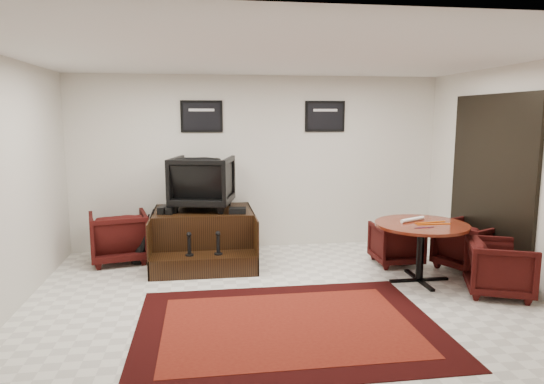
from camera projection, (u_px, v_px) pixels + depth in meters
The scene contains 16 objects.
ground at pixel (283, 302), 5.68m from camera, with size 6.00×6.00×0.00m, color white.
room_shell at pixel (317, 149), 5.58m from camera, with size 6.02×5.02×2.81m.
area_rug at pixel (288, 326), 5.02m from camera, with size 3.11×2.33×0.01m.
shine_podium at pixel (204, 238), 7.27m from camera, with size 1.48×1.52×0.76m.
shine_chair at pixel (202, 180), 7.28m from camera, with size 0.87×0.81×0.90m, color black.
shoes_pair at pixel (168, 210), 7.03m from camera, with size 0.29×0.33×0.10m.
polish_kit at pixel (237, 211), 7.02m from camera, with size 0.24×0.17×0.08m, color black.
umbrella_black at pixel (146, 236), 7.05m from camera, with size 0.32×0.12×0.86m, color black, non-canonical shape.
umbrella_hooked at pixel (142, 238), 7.06m from camera, with size 0.29×0.11×0.78m, color black, non-canonical shape.
armchair_side at pixel (119, 234), 7.21m from camera, with size 0.80×0.75×0.83m, color black.
meeting_table at pixel (421, 230), 6.29m from camera, with size 1.19×1.19×0.78m.
table_chair_back at pixel (396, 241), 7.10m from camera, with size 0.65×0.61×0.67m, color black.
table_chair_window at pixel (469, 243), 6.82m from camera, with size 0.75×0.70×0.77m, color black.
table_chair_corner at pixel (500, 265), 5.86m from camera, with size 0.72×0.67×0.74m, color black.
paper_roll at pixel (413, 220), 6.39m from camera, with size 0.05×0.05×0.42m, color white.
table_clutter at pixel (431, 224), 6.23m from camera, with size 0.57×0.33×0.01m.
Camera 1 is at (-0.90, -5.34, 2.16)m, focal length 32.00 mm.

